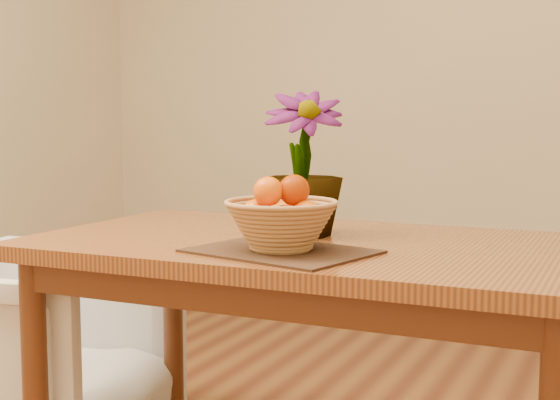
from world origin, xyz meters
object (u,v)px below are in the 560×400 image
at_px(wicker_basket, 281,227).
at_px(potted_plant, 302,163).
at_px(table, 312,274).
at_px(armchair, 39,343).

height_order(wicker_basket, potted_plant, potted_plant).
bearing_deg(potted_plant, table, -76.48).
relative_size(wicker_basket, potted_plant, 0.69).
distance_m(table, wicker_basket, 0.25).
bearing_deg(table, armchair, 177.68).
relative_size(table, potted_plant, 3.71).
xyz_separation_m(table, armchair, (-0.93, 0.04, -0.30)).
bearing_deg(table, wicker_basket, -87.79).
relative_size(table, armchair, 1.95).
relative_size(table, wicker_basket, 5.40).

